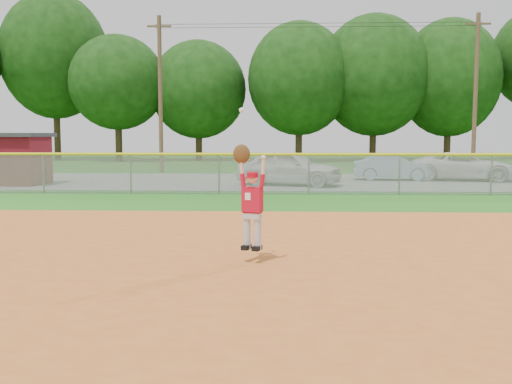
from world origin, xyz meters
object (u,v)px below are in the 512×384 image
car_white_b (464,166)px  utility_shed (12,159)px  car_blue (393,167)px  ballplayer (251,198)px  car_white_a (290,167)px

car_white_b → utility_shed: bearing=111.1°
car_blue → ballplayer: (-5.99, -18.16, 0.50)m
car_white_b → utility_shed: 20.90m
car_white_a → utility_shed: (-12.21, -0.12, 0.37)m
utility_shed → ballplayer: ballplayer is taller
car_white_b → ballplayer: (-9.38, -18.12, 0.44)m
ballplayer → car_white_a: bearing=86.5°
car_white_a → ballplayer: ballplayer is taller
car_white_a → ballplayer: size_ratio=1.87×
car_white_a → utility_shed: 12.22m
car_white_a → ballplayer: (-0.93, -15.10, 0.35)m
car_white_a → car_white_b: size_ratio=0.92×
car_blue → car_white_b: (3.39, -0.05, 0.06)m
car_blue → car_white_b: 3.39m
car_blue → car_white_b: bearing=-86.3°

